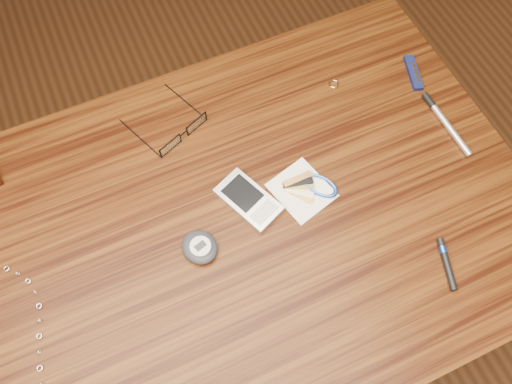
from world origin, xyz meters
TOP-DOWN VIEW (x-y plane):
  - ground at (0.00, 0.00)m, footprint 3.80×3.80m
  - desk at (0.00, 0.00)m, footprint 1.00×0.70m
  - eyeglasses at (-0.04, 0.20)m, footprint 0.15×0.15m
  - gold_ring at (0.27, 0.19)m, footprint 0.02×0.02m
  - pda_phone at (0.02, 0.03)m, footprint 0.10×0.13m
  - pedometer at (-0.09, -0.02)m, footprint 0.07×0.08m
  - notepad_keys at (0.13, 0.01)m, footprint 0.13×0.12m
  - pocket_knife at (0.43, 0.15)m, footprint 0.04×0.08m
  - silver_pen at (0.42, 0.03)m, footprint 0.01×0.15m
  - black_blue_pen at (0.27, -0.20)m, footprint 0.04×0.09m

SIDE VIEW (x-z plane):
  - ground at x=0.00m, z-range 0.00..0.00m
  - desk at x=0.00m, z-range 0.27..1.02m
  - gold_ring at x=0.27m, z-range 0.75..0.75m
  - notepad_keys at x=0.13m, z-range 0.75..0.76m
  - pocket_knife at x=0.43m, z-range 0.75..0.76m
  - black_blue_pen at x=0.27m, z-range 0.75..0.76m
  - silver_pen at x=0.42m, z-range 0.75..0.76m
  - pda_phone at x=0.02m, z-range 0.75..0.77m
  - pedometer at x=-0.09m, z-range 0.75..0.77m
  - eyeglasses at x=-0.04m, z-range 0.75..0.77m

